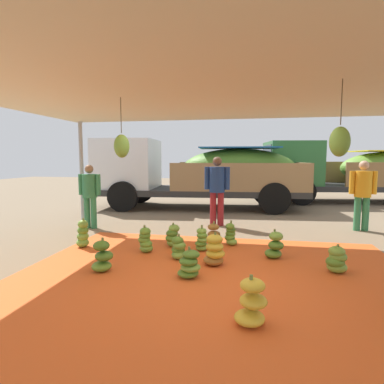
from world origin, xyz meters
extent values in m
plane|color=#7F6B51|center=(0.00, 3.00, 0.00)|extent=(40.00, 40.00, 0.00)
cube|color=#E05B23|center=(0.00, 0.00, 0.01)|extent=(5.93, 5.10, 0.01)
cylinder|color=#9EA0A5|center=(-3.80, 3.30, 1.34)|extent=(0.10, 0.10, 2.68)
cube|color=beige|center=(0.00, 0.00, 2.71)|extent=(8.00, 7.00, 0.06)
cylinder|color=#4C422D|center=(1.58, -0.21, 2.41)|extent=(0.01, 0.01, 0.53)
ellipsoid|color=#6B9E38|center=(1.58, -0.21, 1.95)|extent=(0.24, 0.24, 0.36)
cylinder|color=#4C422D|center=(-1.46, 0.40, 2.41)|extent=(0.01, 0.01, 0.54)
ellipsoid|color=#6B9E38|center=(-1.46, 0.40, 1.94)|extent=(0.24, 0.24, 0.36)
ellipsoid|color=#60932D|center=(-1.72, 0.11, 0.09)|extent=(0.39, 0.39, 0.15)
ellipsoid|color=#477523|center=(-1.67, 0.11, 0.25)|extent=(0.30, 0.30, 0.15)
ellipsoid|color=#477523|center=(-1.70, 0.09, 0.42)|extent=(0.27, 0.27, 0.15)
cylinder|color=olive|center=(-1.69, 0.11, 0.48)|extent=(0.04, 0.04, 0.12)
ellipsoid|color=#75A83D|center=(1.85, 0.71, 0.10)|extent=(0.38, 0.38, 0.17)
ellipsoid|color=#518428|center=(1.82, 0.70, 0.18)|extent=(0.28, 0.28, 0.17)
ellipsoid|color=#6B9E38|center=(1.86, 0.71, 0.26)|extent=(0.37, 0.37, 0.17)
ellipsoid|color=#75A83D|center=(1.84, 0.70, 0.34)|extent=(0.32, 0.32, 0.17)
cylinder|color=olive|center=(1.84, 0.68, 0.40)|extent=(0.04, 0.04, 0.12)
ellipsoid|color=#6B9E38|center=(-0.95, 1.65, 0.09)|extent=(0.37, 0.37, 0.16)
ellipsoid|color=#518428|center=(-0.98, 1.64, 0.18)|extent=(0.26, 0.26, 0.16)
ellipsoid|color=#477523|center=(-0.98, 1.65, 0.27)|extent=(0.30, 0.30, 0.16)
ellipsoid|color=#75A83D|center=(-0.95, 1.69, 0.37)|extent=(0.29, 0.29, 0.16)
cylinder|color=olive|center=(-0.96, 1.66, 0.43)|extent=(0.04, 0.04, 0.12)
ellipsoid|color=gold|center=(0.55, -1.11, 0.08)|extent=(0.33, 0.33, 0.15)
ellipsoid|color=gold|center=(0.58, -1.07, 0.25)|extent=(0.38, 0.38, 0.15)
ellipsoid|color=gold|center=(0.57, -1.07, 0.42)|extent=(0.37, 0.37, 0.15)
cylinder|color=olive|center=(0.56, -1.09, 0.48)|extent=(0.04, 0.04, 0.12)
ellipsoid|color=gold|center=(-0.16, 2.00, 0.08)|extent=(0.41, 0.41, 0.13)
ellipsoid|color=#996628|center=(-0.19, 1.97, 0.22)|extent=(0.37, 0.37, 0.13)
ellipsoid|color=#996628|center=(-0.20, 2.01, 0.36)|extent=(0.27, 0.27, 0.13)
cylinder|color=olive|center=(-0.19, 1.98, 0.42)|extent=(0.04, 0.04, 0.12)
ellipsoid|color=#518428|center=(0.94, 1.27, 0.09)|extent=(0.36, 0.36, 0.16)
ellipsoid|color=#477523|center=(0.98, 1.25, 0.24)|extent=(0.37, 0.37, 0.16)
ellipsoid|color=#75A83D|center=(0.98, 1.26, 0.40)|extent=(0.29, 0.29, 0.16)
cylinder|color=olive|center=(0.95, 1.27, 0.46)|extent=(0.04, 0.04, 0.12)
ellipsoid|color=#75A83D|center=(-0.36, 1.48, 0.07)|extent=(0.25, 0.25, 0.12)
ellipsoid|color=#518428|center=(-0.37, 1.46, 0.15)|extent=(0.27, 0.27, 0.12)
ellipsoid|color=#6B9E38|center=(-0.34, 1.46, 0.23)|extent=(0.26, 0.26, 0.12)
ellipsoid|color=#60932D|center=(-0.35, 1.46, 0.31)|extent=(0.26, 0.26, 0.12)
ellipsoid|color=#75A83D|center=(-0.37, 1.48, 0.38)|extent=(0.27, 0.27, 0.12)
cylinder|color=olive|center=(-0.36, 1.46, 0.44)|extent=(0.04, 0.04, 0.12)
ellipsoid|color=#518428|center=(-0.35, 0.10, 0.07)|extent=(0.35, 0.35, 0.12)
ellipsoid|color=#75A83D|center=(-0.31, 0.09, 0.16)|extent=(0.33, 0.33, 0.12)
ellipsoid|color=#477523|center=(-0.34, 0.07, 0.26)|extent=(0.37, 0.37, 0.12)
ellipsoid|color=#477523|center=(-0.31, 0.12, 0.35)|extent=(0.32, 0.32, 0.12)
cylinder|color=olive|center=(-0.33, 0.09, 0.41)|extent=(0.04, 0.04, 0.12)
ellipsoid|color=#6B9E38|center=(-2.70, 1.30, 0.10)|extent=(0.33, 0.33, 0.17)
ellipsoid|color=#6B9E38|center=(-2.70, 1.31, 0.22)|extent=(0.29, 0.29, 0.17)
ellipsoid|color=#518428|center=(-2.69, 1.30, 0.34)|extent=(0.22, 0.22, 0.17)
ellipsoid|color=#6B9E38|center=(-2.68, 1.30, 0.47)|extent=(0.25, 0.25, 0.17)
cylinder|color=olive|center=(-2.67, 1.30, 0.53)|extent=(0.04, 0.04, 0.12)
ellipsoid|color=#6B9E38|center=(-1.36, 1.19, 0.09)|extent=(0.28, 0.28, 0.16)
ellipsoid|color=#60932D|center=(-1.36, 1.18, 0.17)|extent=(0.30, 0.30, 0.16)
ellipsoid|color=#60932D|center=(-1.40, 1.19, 0.25)|extent=(0.29, 0.29, 0.16)
ellipsoid|color=#518428|center=(-1.38, 1.19, 0.33)|extent=(0.28, 0.28, 0.16)
ellipsoid|color=#60932D|center=(-1.37, 1.17, 0.40)|extent=(0.26, 0.26, 0.16)
cylinder|color=olive|center=(-1.38, 1.17, 0.46)|extent=(0.04, 0.04, 0.12)
ellipsoid|color=#75A83D|center=(-0.67, 0.90, 0.09)|extent=(0.36, 0.36, 0.15)
ellipsoid|color=#518428|center=(-0.69, 0.93, 0.17)|extent=(0.31, 0.31, 0.15)
ellipsoid|color=#6B9E38|center=(-0.66, 0.90, 0.25)|extent=(0.26, 0.26, 0.15)
ellipsoid|color=#518428|center=(-0.69, 0.91, 0.33)|extent=(0.28, 0.28, 0.15)
cylinder|color=olive|center=(-0.67, 0.91, 0.39)|extent=(0.04, 0.04, 0.12)
ellipsoid|color=#996628|center=(-0.05, 0.71, 0.09)|extent=(0.46, 0.46, 0.16)
ellipsoid|color=gold|center=(-0.01, 0.70, 0.21)|extent=(0.34, 0.34, 0.16)
ellipsoid|color=gold|center=(-0.03, 0.68, 0.32)|extent=(0.33, 0.33, 0.16)
ellipsoid|color=gold|center=(-0.03, 0.71, 0.44)|extent=(0.34, 0.34, 0.16)
cylinder|color=olive|center=(-0.02, 0.69, 0.50)|extent=(0.04, 0.04, 0.12)
ellipsoid|color=#75A83D|center=(0.17, 1.97, 0.08)|extent=(0.31, 0.31, 0.13)
ellipsoid|color=#518428|center=(0.13, 1.99, 0.16)|extent=(0.21, 0.21, 0.13)
ellipsoid|color=#518428|center=(0.14, 2.01, 0.23)|extent=(0.27, 0.27, 0.13)
ellipsoid|color=#477523|center=(0.15, 2.01, 0.31)|extent=(0.26, 0.26, 0.13)
ellipsoid|color=#60932D|center=(0.13, 1.97, 0.39)|extent=(0.26, 0.26, 0.13)
cylinder|color=olive|center=(0.16, 1.99, 0.45)|extent=(0.04, 0.04, 0.12)
cube|color=#2D2D2D|center=(-1.26, 6.75, 0.60)|extent=(7.31, 2.92, 0.20)
cube|color=silver|center=(-3.82, 6.54, 1.55)|extent=(2.17, 2.32, 1.70)
cube|color=#232D38|center=(-4.83, 6.46, 1.89)|extent=(0.17, 1.88, 0.75)
cube|color=#99754C|center=(0.18, 5.73, 1.15)|extent=(4.42, 0.43, 0.90)
cube|color=#99754C|center=(0.00, 7.99, 1.15)|extent=(4.42, 0.43, 0.90)
cube|color=#99754C|center=(2.26, 7.03, 1.15)|extent=(0.27, 2.35, 0.90)
ellipsoid|color=#518428|center=(0.09, 6.86, 1.39)|extent=(4.04, 2.28, 1.38)
cube|color=#19569E|center=(0.09, 6.86, 2.10)|extent=(2.79, 2.00, 0.04)
cylinder|color=black|center=(-3.59, 5.48, 0.50)|extent=(1.02, 0.36, 1.00)
cylinder|color=black|center=(-3.77, 7.63, 0.50)|extent=(1.02, 0.36, 1.00)
cylinder|color=black|center=(1.25, 5.87, 0.50)|extent=(1.02, 0.36, 1.00)
cylinder|color=black|center=(1.07, 8.02, 0.50)|extent=(1.02, 0.36, 1.00)
cube|color=#2D2D2D|center=(4.61, 9.43, 0.60)|extent=(7.26, 3.24, 0.20)
cube|color=#2D6B33|center=(2.11, 9.09, 1.55)|extent=(2.23, 2.38, 1.70)
cube|color=#232D38|center=(1.13, 8.96, 1.89)|extent=(0.27, 1.85, 0.75)
cube|color=olive|center=(5.78, 10.72, 1.15)|extent=(4.32, 0.66, 0.90)
cylinder|color=black|center=(2.39, 8.06, 0.50)|extent=(1.03, 0.41, 1.00)
cylinder|color=black|center=(2.11, 10.16, 0.50)|extent=(1.03, 0.41, 1.00)
cylinder|color=#337A4C|center=(-3.49, 2.96, 0.39)|extent=(0.15, 0.15, 0.78)
cylinder|color=#337A4C|center=(-3.32, 2.96, 0.39)|extent=(0.15, 0.15, 0.78)
cylinder|color=#337A4C|center=(-3.41, 2.96, 1.07)|extent=(0.36, 0.36, 0.58)
cylinder|color=#337A4C|center=(-3.64, 2.96, 1.10)|extent=(0.11, 0.11, 0.52)
cylinder|color=#337A4C|center=(-3.17, 2.96, 1.10)|extent=(0.11, 0.11, 0.52)
sphere|color=#936B4C|center=(-3.41, 2.96, 1.48)|extent=(0.21, 0.21, 0.21)
cylinder|color=#337A4C|center=(3.07, 3.89, 0.41)|extent=(0.15, 0.15, 0.83)
cylinder|color=#337A4C|center=(3.26, 3.89, 0.41)|extent=(0.15, 0.15, 0.83)
cylinder|color=orange|center=(3.16, 3.89, 1.14)|extent=(0.38, 0.38, 0.62)
cylinder|color=orange|center=(2.91, 3.89, 1.17)|extent=(0.12, 0.12, 0.55)
cylinder|color=orange|center=(3.41, 3.89, 1.17)|extent=(0.12, 0.12, 0.55)
sphere|color=tan|center=(3.16, 3.89, 1.58)|extent=(0.22, 0.22, 0.22)
cylinder|color=maroon|center=(-0.43, 3.88, 0.44)|extent=(0.16, 0.16, 0.87)
cylinder|color=maroon|center=(-0.24, 3.88, 0.44)|extent=(0.16, 0.16, 0.87)
cylinder|color=navy|center=(-0.34, 3.88, 1.20)|extent=(0.40, 0.40, 0.65)
cylinder|color=navy|center=(-0.60, 3.88, 1.24)|extent=(0.13, 0.13, 0.58)
cylinder|color=navy|center=(-0.07, 3.88, 1.24)|extent=(0.13, 0.13, 0.58)
sphere|color=brown|center=(-0.34, 3.88, 1.67)|extent=(0.24, 0.24, 0.24)
camera|label=1|loc=(0.54, -4.37, 1.75)|focal=30.06mm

